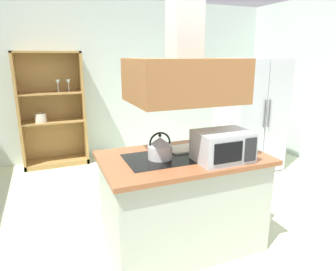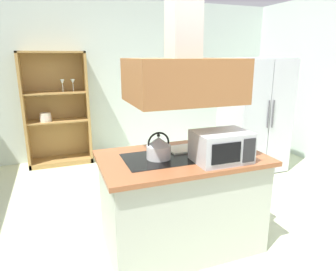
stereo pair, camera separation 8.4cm
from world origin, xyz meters
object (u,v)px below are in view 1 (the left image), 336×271
Objects in this scene: kettle at (160,148)px; cutting_board at (186,148)px; refrigerator at (250,115)px; dish_cabinet at (52,116)px; fruit_bowl at (223,138)px; microwave at (223,146)px.

kettle is 0.37m from cutting_board.
refrigerator is 3.17m from dish_cabinet.
kettle is 0.95× the size of fruit_bowl.
kettle is at bearing -144.57° from refrigerator.
cutting_board is 0.46m from fruit_bowl.
refrigerator reaches higher than kettle.
refrigerator is 2.36m from microwave.
dish_cabinet is 7.74× the size of kettle.
microwave reaches higher than fruit_bowl.
cutting_board is at bearing 25.64° from kettle.
dish_cabinet is 2.94m from kettle.
cutting_board is (0.32, 0.16, -0.09)m from kettle.
dish_cabinet is at bearing 112.28° from microwave.
dish_cabinet is 7.36× the size of fruit_bowl.
fruit_bowl is at bearing -135.79° from refrigerator.
refrigerator reaches higher than cutting_board.
refrigerator is 2.55m from kettle.
microwave is 1.85× the size of fruit_bowl.
kettle is 0.53m from microwave.
kettle is at bearing 152.32° from microwave.
refrigerator is 3.77× the size of microwave.
dish_cabinet is 2.90m from cutting_board.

